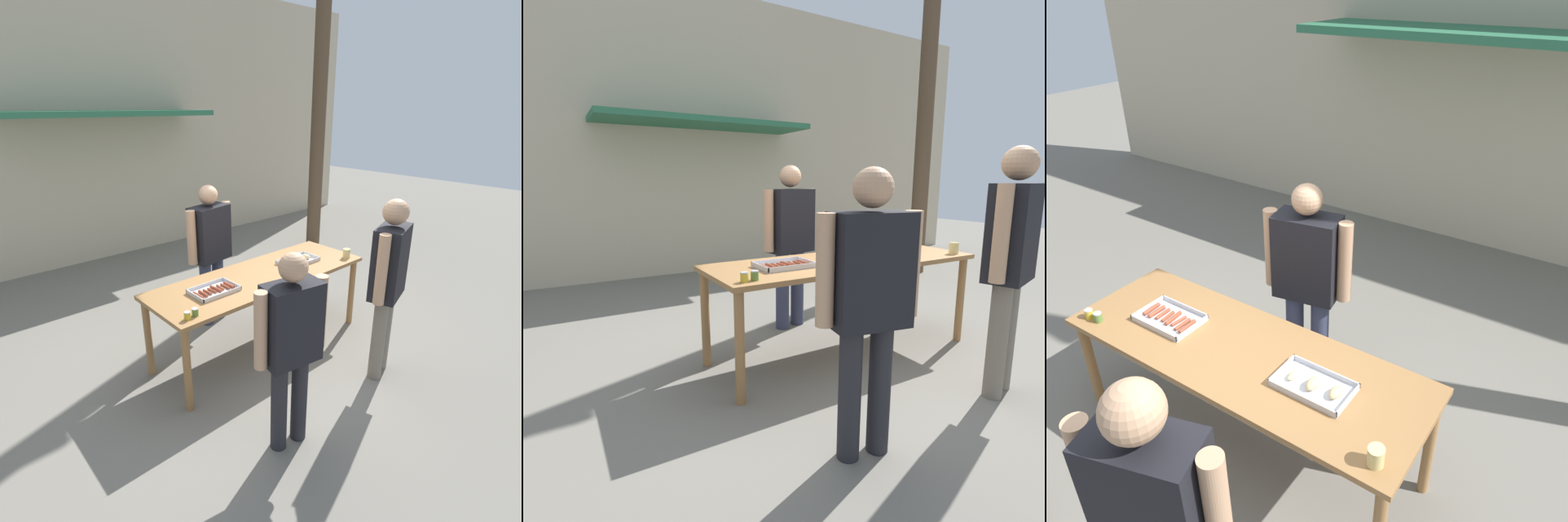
{
  "view_description": "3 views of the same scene",
  "coord_description": "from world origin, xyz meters",
  "views": [
    {
      "loc": [
        -2.62,
        -2.92,
        2.51
      ],
      "look_at": [
        0.0,
        0.0,
        1.01
      ],
      "focal_mm": 28.0,
      "sensor_mm": 36.0,
      "label": 1
    },
    {
      "loc": [
        -2.2,
        -2.75,
        1.53
      ],
      "look_at": [
        -0.62,
        -0.02,
        0.91
      ],
      "focal_mm": 28.0,
      "sensor_mm": 36.0,
      "label": 2
    },
    {
      "loc": [
        1.71,
        -1.84,
        2.92
      ],
      "look_at": [
        -0.05,
        0.82,
        1.1
      ],
      "focal_mm": 35.0,
      "sensor_mm": 36.0,
      "label": 3
    }
  ],
  "objects": [
    {
      "name": "ground_plane",
      "position": [
        0.0,
        0.0,
        0.0
      ],
      "size": [
        24.0,
        24.0,
        0.0
      ],
      "primitive_type": "plane",
      "color": "slate"
    },
    {
      "name": "food_tray_buns",
      "position": [
        0.56,
        -0.02,
        0.88
      ],
      "size": [
        0.46,
        0.27,
        0.06
      ],
      "color": "silver",
      "rests_on": "serving_table"
    },
    {
      "name": "food_tray_sausages",
      "position": [
        -0.62,
        -0.02,
        0.87
      ],
      "size": [
        0.44,
        0.3,
        0.04
      ],
      "color": "silver",
      "rests_on": "serving_table"
    },
    {
      "name": "condiment_jar_mustard",
      "position": [
        -1.09,
        -0.31,
        0.89
      ],
      "size": [
        0.06,
        0.06,
        0.07
      ],
      "color": "gold",
      "rests_on": "serving_table"
    },
    {
      "name": "person_customer_with_cup",
      "position": [
        0.55,
        -1.14,
        1.05
      ],
      "size": [
        0.61,
        0.36,
        1.76
      ],
      "rotation": [
        0.0,
        0.0,
        3.44
      ],
      "color": "#756B5B",
      "rests_on": "ground"
    },
    {
      "name": "beer_cup",
      "position": [
        1.08,
        -0.29,
        0.91
      ],
      "size": [
        0.09,
        0.09,
        0.11
      ],
      "color": "#DBC67A",
      "rests_on": "serving_table"
    },
    {
      "name": "building_facade_back",
      "position": [
        0.0,
        3.98,
        2.26
      ],
      "size": [
        12.0,
        1.11,
        4.5
      ],
      "color": "beige",
      "rests_on": "ground"
    },
    {
      "name": "person_server_behind_table",
      "position": [
        -0.05,
        0.82,
        1.0
      ],
      "size": [
        0.67,
        0.34,
        1.69
      ],
      "rotation": [
        0.0,
        0.0,
        0.19
      ],
      "color": "#333851",
      "rests_on": "ground"
    },
    {
      "name": "serving_table",
      "position": [
        0.0,
        0.0,
        0.77
      ],
      "size": [
        2.44,
        0.83,
        0.86
      ],
      "color": "olive",
      "rests_on": "ground"
    },
    {
      "name": "condiment_jar_ketchup",
      "position": [
        -1.01,
        -0.3,
        0.89
      ],
      "size": [
        0.06,
        0.06,
        0.07
      ],
      "color": "#567A38",
      "rests_on": "serving_table"
    }
  ]
}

